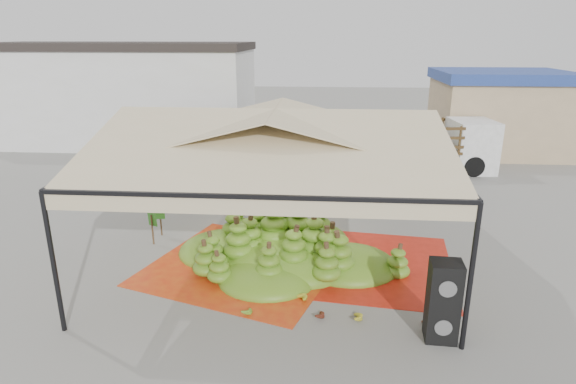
# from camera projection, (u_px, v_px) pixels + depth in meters

# --- Properties ---
(ground) EXTENTS (90.00, 90.00, 0.00)m
(ground) POSITION_uv_depth(u_px,v_px,m) (277.00, 253.00, 13.40)
(ground) COLOR slate
(ground) RESTS_ON ground
(canopy_tent) EXTENTS (8.10, 8.10, 4.00)m
(canopy_tent) POSITION_uv_depth(u_px,v_px,m) (276.00, 136.00, 12.37)
(canopy_tent) COLOR black
(canopy_tent) RESTS_ON ground
(building_white) EXTENTS (14.30, 6.30, 5.40)m
(building_white) POSITION_uv_depth(u_px,v_px,m) (121.00, 93.00, 26.55)
(building_white) COLOR silver
(building_white) RESTS_ON ground
(building_tan) EXTENTS (6.30, 5.30, 4.10)m
(building_tan) POSITION_uv_depth(u_px,v_px,m) (498.00, 112.00, 24.34)
(building_tan) COLOR tan
(building_tan) RESTS_ON ground
(tarp_left) EXTENTS (5.76, 5.63, 0.01)m
(tarp_left) POSITION_uv_depth(u_px,v_px,m) (244.00, 265.00, 12.67)
(tarp_left) COLOR #C45112
(tarp_left) RESTS_ON ground
(tarp_right) EXTENTS (4.50, 4.68, 0.01)m
(tarp_right) POSITION_uv_depth(u_px,v_px,m) (373.00, 264.00, 12.70)
(tarp_right) COLOR red
(tarp_right) RESTS_ON ground
(banana_heap) EXTENTS (7.52, 6.81, 1.34)m
(banana_heap) POSITION_uv_depth(u_px,v_px,m) (289.00, 238.00, 12.74)
(banana_heap) COLOR #577C19
(banana_heap) RESTS_ON ground
(hand_yellow_a) EXTENTS (0.50, 0.41, 0.22)m
(hand_yellow_a) POSITION_uv_depth(u_px,v_px,m) (354.00, 315.00, 10.22)
(hand_yellow_a) COLOR gold
(hand_yellow_a) RESTS_ON ground
(hand_yellow_b) EXTENTS (0.63, 0.60, 0.22)m
(hand_yellow_b) POSITION_uv_depth(u_px,v_px,m) (299.00, 297.00, 10.93)
(hand_yellow_b) COLOR gold
(hand_yellow_b) RESTS_ON ground
(hand_red_a) EXTENTS (0.51, 0.46, 0.19)m
(hand_red_a) POSITION_uv_depth(u_px,v_px,m) (317.00, 313.00, 10.34)
(hand_red_a) COLOR #5C2615
(hand_red_a) RESTS_ON ground
(hand_red_b) EXTENTS (0.52, 0.44, 0.21)m
(hand_red_b) POSITION_uv_depth(u_px,v_px,m) (424.00, 323.00, 9.96)
(hand_red_b) COLOR #5E2915
(hand_red_b) RESTS_ON ground
(hand_green) EXTENTS (0.51, 0.48, 0.18)m
(hand_green) POSITION_uv_depth(u_px,v_px,m) (245.00, 309.00, 10.49)
(hand_green) COLOR #447A19
(hand_green) RESTS_ON ground
(hanging_bunches) EXTENTS (3.24, 0.24, 0.20)m
(hanging_bunches) POSITION_uv_depth(u_px,v_px,m) (261.00, 171.00, 11.70)
(hanging_bunches) COLOR #527919
(hanging_bunches) RESTS_ON ground
(speaker_stack) EXTENTS (0.64, 0.56, 1.68)m
(speaker_stack) POSITION_uv_depth(u_px,v_px,m) (443.00, 301.00, 9.37)
(speaker_stack) COLOR black
(speaker_stack) RESTS_ON ground
(banana_leaves) EXTENTS (0.96, 1.36, 3.70)m
(banana_leaves) POSITION_uv_depth(u_px,v_px,m) (153.00, 241.00, 14.14)
(banana_leaves) COLOR #2C7D21
(banana_leaves) RESTS_ON ground
(vendor) EXTENTS (0.76, 0.59, 1.86)m
(vendor) POSITION_uv_depth(u_px,v_px,m) (271.00, 167.00, 18.52)
(vendor) COLOR gray
(vendor) RESTS_ON ground
(truck_left) EXTENTS (7.46, 3.00, 2.51)m
(truck_left) POSITION_uv_depth(u_px,v_px,m) (253.00, 141.00, 20.22)
(truck_left) COLOR #4C3419
(truck_left) RESTS_ON ground
(truck_right) EXTENTS (6.73, 2.90, 2.24)m
(truck_right) POSITION_uv_depth(u_px,v_px,m) (424.00, 140.00, 21.08)
(truck_right) COLOR #493518
(truck_right) RESTS_ON ground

